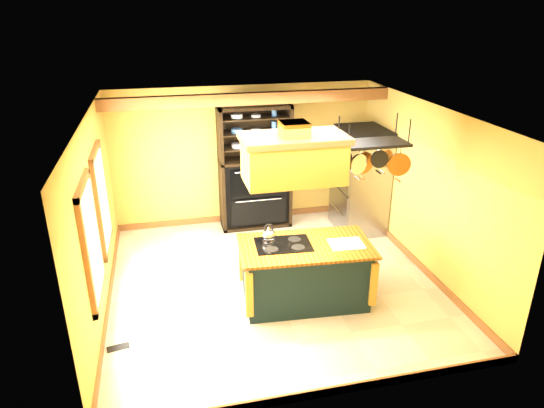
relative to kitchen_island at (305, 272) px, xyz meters
name	(u,v)px	position (x,y,z in m)	size (l,w,h in m)	color
floor	(273,282)	(-0.34, 0.59, -0.47)	(5.00, 5.00, 0.00)	beige
ceiling	(273,113)	(-0.34, 0.59, 2.23)	(5.00, 5.00, 0.00)	white
wall_back	(244,155)	(-0.34, 3.09, 0.88)	(5.00, 0.02, 2.70)	tan
wall_front	(329,295)	(-0.34, -1.91, 0.88)	(5.00, 0.02, 2.70)	tan
wall_left	(96,219)	(-2.84, 0.59, 0.88)	(0.02, 5.00, 2.70)	tan
wall_right	(426,190)	(2.16, 0.59, 0.88)	(0.02, 5.00, 2.70)	tan
ceiling_beam	(250,99)	(-0.34, 2.29, 2.12)	(5.00, 0.15, 0.20)	brown
window_near	(92,242)	(-2.80, -0.21, 0.93)	(0.06, 1.06, 1.56)	brown
window_far	(102,200)	(-2.80, 1.19, 0.93)	(0.06, 1.06, 1.56)	brown
kitchen_island	(305,272)	(0.00, 0.00, 0.00)	(1.96, 1.18, 1.11)	#13252B
range_hood	(294,157)	(-0.20, 0.00, 1.77)	(1.37, 0.78, 0.80)	#CC7F33
pot_rack	(373,152)	(0.91, 0.00, 1.76)	(1.03, 0.47, 0.81)	black
refrigerator	(360,182)	(1.72, 2.17, 0.48)	(0.84, 1.00, 1.95)	gray
hutch	(255,180)	(-0.18, 2.83, 0.45)	(1.35, 0.61, 2.39)	black
floor_register	(118,347)	(-2.64, -0.51, -0.46)	(0.28, 0.12, 0.01)	black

